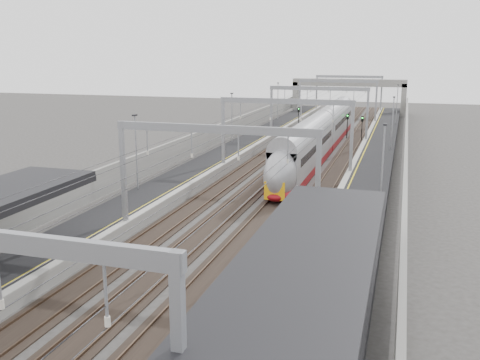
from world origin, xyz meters
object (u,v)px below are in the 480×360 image
Objects in this scene: train at (319,139)px; signal_green at (299,114)px; bench at (313,296)px; overbridge at (349,87)px.

signal_green is at bearing 106.84° from train.
overbridge is at bearing 95.00° from bench.
overbridge reaches higher than signal_green.
signal_green is (-12.79, 62.51, 0.86)m from bench.
bench is at bearing -85.00° from overbridge.
overbridge is 46.51m from train.
overbridge is at bearing 91.85° from train.
train is 23.13m from signal_green.
bench is at bearing -78.44° from signal_green.
train is 13.70× the size of signal_green.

